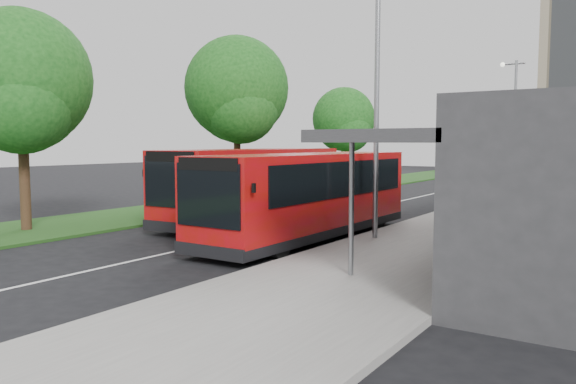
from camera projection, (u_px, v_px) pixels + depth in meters
name	position (u px, v px, depth m)	size (l,w,h in m)	color
ground	(233.00, 239.00, 18.61)	(120.00, 120.00, 0.00)	black
pavement	(537.00, 197.00, 31.92)	(5.00, 80.00, 0.15)	gray
grass_verge	(336.00, 188.00, 39.07)	(5.00, 80.00, 0.10)	#1F4215
lane_centre_line	(404.00, 200.00, 31.07)	(0.12, 70.00, 0.01)	silver
kerb_dashes	(484.00, 198.00, 32.58)	(0.12, 56.00, 0.01)	silver
tree_near	(22.00, 89.00, 19.58)	(4.87, 4.87, 7.82)	#342315
tree_mid	(237.00, 96.00, 29.50)	(5.45, 5.45, 8.75)	#342315
tree_far	(344.00, 123.00, 39.56)	(4.43, 4.43, 7.08)	#342315
lamp_post_near	(374.00, 93.00, 17.60)	(1.44, 0.28, 8.00)	gray
lamp_post_far	(513.00, 118.00, 34.22)	(1.44, 0.28, 8.00)	gray
bus_main	(309.00, 195.00, 18.44)	(2.71, 9.99, 2.82)	#AD0916
bus_second	(256.00, 184.00, 22.86)	(3.23, 10.44, 2.92)	#AD0916
litter_bin	(472.00, 204.00, 24.03)	(0.47, 0.47, 0.85)	#332615
bollard	(500.00, 190.00, 30.18)	(0.15, 0.15, 0.93)	gold
car_near	(520.00, 173.00, 48.44)	(1.35, 3.35, 1.14)	#5A0C15
car_far	(504.00, 170.00, 54.49)	(1.18, 3.37, 1.11)	navy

